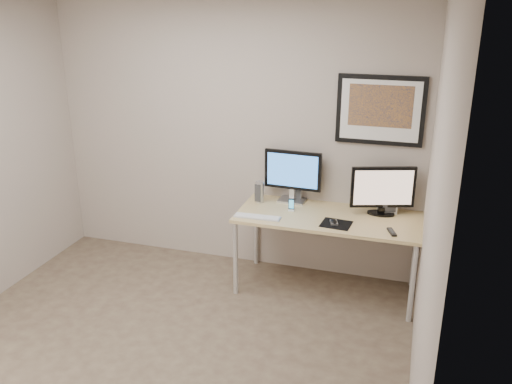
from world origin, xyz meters
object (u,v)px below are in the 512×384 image
monitor_large (293,174)px  phone_dock (291,205)px  framed_art (380,110)px  speaker_left (260,192)px  monitor_tv (383,190)px  keyboard (257,217)px  fan_unit (388,201)px  speaker_right (299,191)px  desk (328,223)px

monitor_large → phone_dock: bearing=-75.3°
framed_art → speaker_left: framed_art is taller
monitor_tv → keyboard: (-1.02, -0.39, -0.23)m
phone_dock → monitor_tv: bearing=4.8°
fan_unit → speaker_right: bearing=152.3°
monitor_large → phone_dock: (0.05, -0.23, -0.21)m
speaker_left → fan_unit: fan_unit is taller
monitor_large → keyboard: (-0.20, -0.48, -0.26)m
keyboard → desk: bearing=19.5°
speaker_right → fan_unit: bearing=-14.1°
monitor_tv → phone_dock: monitor_tv is taller
desk → monitor_tv: 0.55m
monitor_large → phone_dock: size_ratio=4.62×
speaker_left → fan_unit: (1.16, 0.08, 0.01)m
monitor_large → desk: bearing=-30.2°
framed_art → phone_dock: framed_art is taller
speaker_right → fan_unit: fan_unit is taller
desk → monitor_large: (-0.39, 0.25, 0.34)m
desk → speaker_right: (-0.34, 0.31, 0.15)m
desk → speaker_left: bearing=167.8°
desk → framed_art: framed_art is taller
framed_art → keyboard: (-0.94, -0.56, -0.88)m
framed_art → phone_dock: 1.13m
monitor_large → keyboard: bearing=-109.6°
keyboard → fan_unit: fan_unit is taller
phone_dock → fan_unit: fan_unit is taller
monitor_tv → phone_dock: (-0.78, -0.14, -0.18)m
desk → framed_art: size_ratio=2.13×
phone_dock → monitor_large: bearing=96.3°
keyboard → speaker_left: bearing=102.0°
desk → keyboard: size_ratio=3.91×
speaker_right → fan_unit: size_ratio=0.76×
framed_art → speaker_right: bearing=-177.8°
speaker_right → keyboard: 0.59m
monitor_large → monitor_tv: bearing=-3.3°
monitor_tv → phone_dock: bearing=172.5°
framed_art → fan_unit: 0.80m
monitor_large → fan_unit: (0.87, -0.02, -0.16)m
monitor_large → speaker_left: bearing=-156.7°
phone_dock → keyboard: (-0.25, -0.24, -0.05)m
keyboard → monitor_large: bearing=66.2°
monitor_tv → speaker_left: 1.12m
desk → monitor_large: monitor_large is taller
fan_unit → keyboard: bearing=-179.5°
keyboard → fan_unit: 1.16m
desk → monitor_tv: size_ratio=2.95×
speaker_left → monitor_large: bearing=32.2°
monitor_tv → keyboard: bearing=-177.2°
speaker_left → desk: bearing=-0.6°
desk → fan_unit: bearing=25.3°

